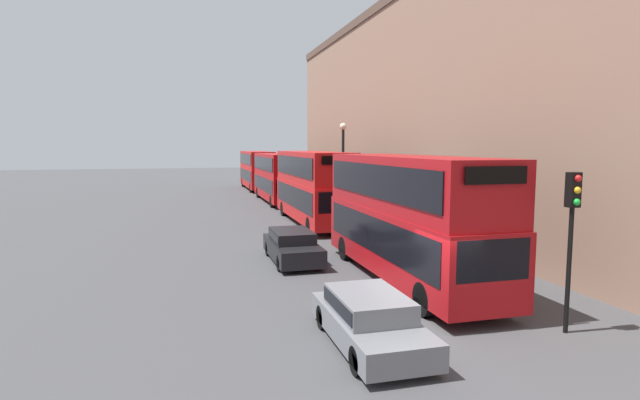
% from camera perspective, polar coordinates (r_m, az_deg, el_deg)
% --- Properties ---
extents(ground_plane, '(200.00, 200.00, 0.00)m').
position_cam_1_polar(ground_plane, '(14.13, 11.67, -14.14)').
color(ground_plane, '#424244').
extents(bus_leading, '(2.59, 10.61, 4.52)m').
position_cam_1_polar(bus_leading, '(18.21, 9.90, -1.43)').
color(bus_leading, '#A80F14').
rests_on(bus_leading, ground).
extents(bus_second_in_queue, '(2.59, 10.94, 4.51)m').
position_cam_1_polar(bus_second_in_queue, '(31.22, -0.84, 1.82)').
color(bus_second_in_queue, red).
rests_on(bus_second_in_queue, ground).
extents(bus_third_in_queue, '(2.59, 11.02, 4.18)m').
position_cam_1_polar(bus_third_in_queue, '(43.42, -4.89, 2.82)').
color(bus_third_in_queue, '#B20C0F').
rests_on(bus_third_in_queue, ground).
extents(bus_trailing, '(2.59, 10.82, 4.23)m').
position_cam_1_polar(bus_trailing, '(56.26, -7.24, 3.60)').
color(bus_trailing, red).
rests_on(bus_trailing, ground).
extents(car_dark_sedan, '(1.83, 4.39, 1.29)m').
position_cam_1_polar(car_dark_sedan, '(12.60, 5.68, -13.27)').
color(car_dark_sedan, slate).
rests_on(car_dark_sedan, ground).
extents(car_hatchback, '(1.79, 4.50, 1.33)m').
position_cam_1_polar(car_hatchback, '(21.14, -3.19, -5.17)').
color(car_hatchback, black).
rests_on(car_hatchback, ground).
extents(traffic_light, '(0.30, 0.36, 4.22)m').
position_cam_1_polar(traffic_light, '(14.31, 26.86, -1.93)').
color(traffic_light, black).
rests_on(traffic_light, ground).
extents(street_lamp, '(0.44, 0.44, 6.33)m').
position_cam_1_polar(street_lamp, '(32.33, 2.64, 4.53)').
color(street_lamp, black).
rests_on(street_lamp, ground).
extents(pedestrian, '(0.36, 0.36, 1.72)m').
position_cam_1_polar(pedestrian, '(58.78, -4.91, 2.23)').
color(pedestrian, '#334C6B').
rests_on(pedestrian, ground).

